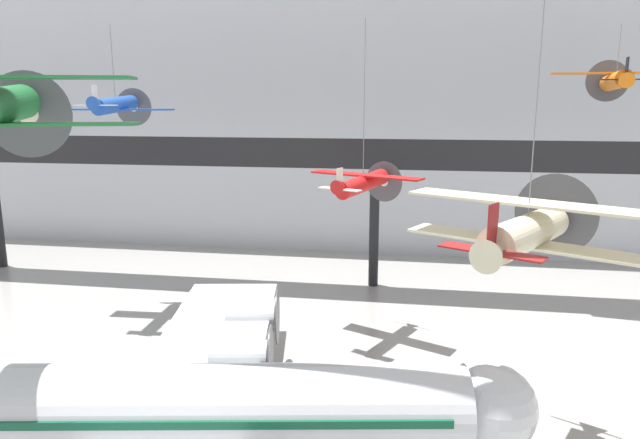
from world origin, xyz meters
name	(u,v)px	position (x,y,z in m)	size (l,w,h in m)	color
hangar_back_wall	(384,124)	(0.00, 40.83, 11.26)	(140.00, 3.00, 22.52)	silver
mezzanine_walkway	(374,162)	(0.00, 29.44, 9.16)	(110.00, 3.20, 10.85)	black
airliner_silver_main	(149,411)	(-5.74, 6.27, 3.28)	(25.91, 29.73, 8.96)	silver
suspended_plane_blue_trainer	(116,105)	(-15.38, 23.20, 13.01)	(6.83, 5.58, 6.06)	#1E4CAD
suspended_plane_red_highwing	(363,182)	(-0.10, 21.67, 8.84)	(6.54, 5.74, 10.17)	red
suspended_plane_orange_highwing	(616,80)	(14.43, 27.72, 14.50)	(7.41, 6.07, 4.50)	orange
suspended_plane_cream_biplane	(527,231)	(6.68, 10.97, 8.76)	(8.80, 7.85, 10.38)	beige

